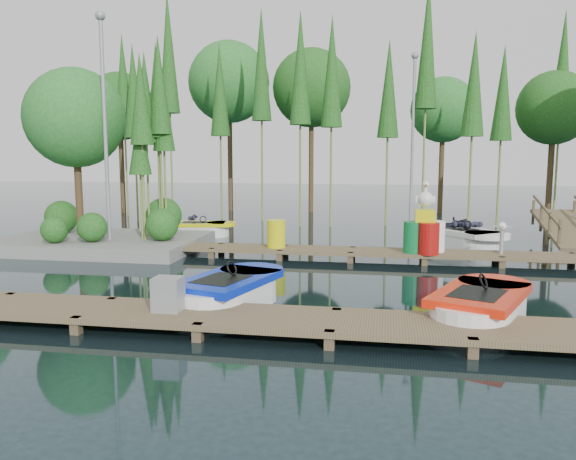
% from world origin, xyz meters
% --- Properties ---
extents(ground_plane, '(90.00, 90.00, 0.00)m').
position_xyz_m(ground_plane, '(0.00, 0.00, 0.00)').
color(ground_plane, '#1D3137').
extents(near_dock, '(18.00, 1.50, 0.50)m').
position_xyz_m(near_dock, '(0.00, -4.50, 0.23)').
color(near_dock, brown).
rests_on(near_dock, ground).
extents(far_dock, '(15.00, 1.20, 0.50)m').
position_xyz_m(far_dock, '(1.00, 2.50, 0.23)').
color(far_dock, brown).
rests_on(far_dock, ground).
extents(island, '(6.20, 4.20, 6.75)m').
position_xyz_m(island, '(-6.30, 3.29, 3.18)').
color(island, slate).
rests_on(island, ground).
extents(tree_screen, '(34.42, 18.53, 10.31)m').
position_xyz_m(tree_screen, '(-2.04, 10.60, 6.12)').
color(tree_screen, '#46341E').
rests_on(tree_screen, ground).
extents(lamp_island, '(0.30, 0.30, 7.25)m').
position_xyz_m(lamp_island, '(-5.50, 2.50, 4.26)').
color(lamp_island, gray).
rests_on(lamp_island, ground).
extents(lamp_rear, '(0.30, 0.30, 7.25)m').
position_xyz_m(lamp_rear, '(4.00, 11.00, 4.26)').
color(lamp_rear, gray).
rests_on(lamp_rear, ground).
extents(ramp, '(1.50, 3.94, 1.49)m').
position_xyz_m(ramp, '(9.00, 6.50, 0.59)').
color(ramp, brown).
rests_on(ramp, ground).
extents(boat_blue, '(2.09, 3.21, 1.00)m').
position_xyz_m(boat_blue, '(-0.06, -3.03, 0.29)').
color(boat_blue, white).
rests_on(boat_blue, ground).
extents(boat_red, '(2.38, 3.23, 0.99)m').
position_xyz_m(boat_red, '(4.69, -3.33, 0.29)').
color(boat_red, white).
rests_on(boat_red, ground).
extents(boat_yellow_far, '(2.62, 1.52, 1.24)m').
position_xyz_m(boat_yellow_far, '(-3.84, 6.32, 0.26)').
color(boat_yellow_far, white).
rests_on(boat_yellow_far, ground).
extents(boat_white_far, '(2.91, 3.20, 1.42)m').
position_xyz_m(boat_white_far, '(5.48, 5.06, 0.32)').
color(boat_white_far, white).
rests_on(boat_white_far, ground).
extents(utility_cabinet, '(0.49, 0.41, 0.60)m').
position_xyz_m(utility_cabinet, '(-0.75, -4.50, 0.60)').
color(utility_cabinet, gray).
rests_on(utility_cabinet, near_dock).
extents(yellow_barrel, '(0.54, 0.54, 0.82)m').
position_xyz_m(yellow_barrel, '(-0.21, 2.50, 0.71)').
color(yellow_barrel, '#D5D50B').
rests_on(yellow_barrel, far_dock).
extents(drum_cluster, '(1.16, 1.06, 2.00)m').
position_xyz_m(drum_cluster, '(4.07, 2.35, 0.89)').
color(drum_cluster, '#0C6D30').
rests_on(drum_cluster, far_dock).
extents(seagull_post, '(0.55, 0.30, 0.88)m').
position_xyz_m(seagull_post, '(6.13, 2.50, 0.90)').
color(seagull_post, gray).
rests_on(seagull_post, far_dock).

